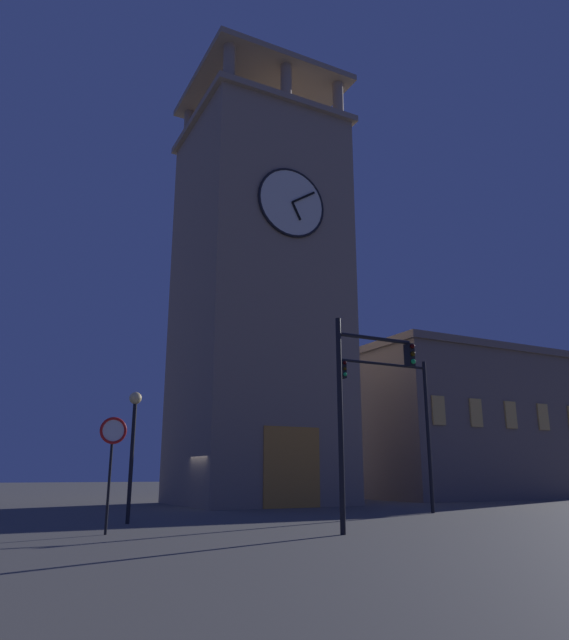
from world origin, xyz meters
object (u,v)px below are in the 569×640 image
street_lamp (134,429)px  traffic_signal_mid (363,392)px  no_horn_sign (112,441)px  clocktower (259,297)px  adjacent_wing_building (469,423)px  traffic_signal_near (402,406)px

street_lamp → traffic_signal_mid: bearing=129.7°
no_horn_sign → clocktower: bearing=-128.8°
adjacent_wing_building → no_horn_sign: adjacent_wing_building is taller
clocktower → no_horn_sign: 19.74m
traffic_signal_near → traffic_signal_mid: size_ratio=1.06×
adjacent_wing_building → traffic_signal_mid: (21.19, 17.12, -1.18)m
traffic_signal_mid → street_lamp: (5.38, -6.47, -0.86)m
clocktower → no_horn_sign: size_ratio=8.84×
clocktower → traffic_signal_mid: clocktower is taller
clocktower → adjacent_wing_building: clocktower is taller
adjacent_wing_building → traffic_signal_near: size_ratio=2.40×
street_lamp → no_horn_sign: bearing=68.1°
clocktower → traffic_signal_mid: size_ratio=4.60×
clocktower → street_lamp: 16.40m
street_lamp → no_horn_sign: (1.39, 3.45, -0.63)m
adjacent_wing_building → no_horn_sign: size_ratio=4.92×
traffic_signal_near → street_lamp: size_ratio=1.48×
traffic_signal_near → no_horn_sign: bearing=13.0°
traffic_signal_mid → no_horn_sign: size_ratio=1.92×
street_lamp → adjacent_wing_building: bearing=-158.2°
clocktower → traffic_signal_mid: (4.05, 16.49, -8.07)m
adjacent_wing_building → traffic_signal_near: adjacent_wing_building is taller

